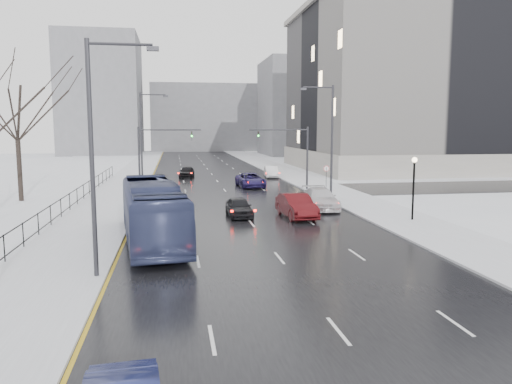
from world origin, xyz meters
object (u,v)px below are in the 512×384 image
streetlight_r_mid (329,137)px  streetlight_l_near (97,147)px  tree_park_e (22,202)px  mast_signal_right (297,150)px  sedan_right_near (296,206)px  sedan_right_far (320,199)px  streetlight_l_far (143,135)px  bus (152,212)px  sedan_right_distant (271,172)px  no_uturn_sign (326,171)px  sedan_center_far (187,172)px  sedan_right_cross (251,180)px  sedan_center_near (239,207)px  mast_signal_left (150,152)px  lamppost_r_mid (414,179)px

streetlight_r_mid → streetlight_l_near: size_ratio=1.00×
tree_park_e → mast_signal_right: tree_park_e is taller
tree_park_e → sedan_right_near: size_ratio=2.62×
mast_signal_right → sedan_right_far: mast_signal_right is taller
streetlight_r_mid → streetlight_l_far: size_ratio=1.00×
streetlight_r_mid → bus: (-14.46, -13.47, -3.86)m
streetlight_l_far → mast_signal_right: 16.07m
sedan_right_far → sedan_right_distant: (0.91, 24.92, -0.07)m
streetlight_l_near → bus: size_ratio=0.81×
streetlight_l_near → sedan_right_far: streetlight_l_near is taller
no_uturn_sign → sedan_center_far: bearing=124.0°
streetlight_l_near → sedan_right_far: bearing=48.2°
sedan_center_far → mast_signal_right: bearing=-46.0°
sedan_right_near → sedan_right_cross: sedan_right_near is taller
sedan_center_near → bus: bearing=-130.8°
tree_park_e → bus: 21.22m
mast_signal_left → sedan_right_distant: size_ratio=1.44×
mast_signal_left → sedan_right_distant: mast_signal_left is taller
bus → sedan_right_far: bus is taller
tree_park_e → streetlight_l_near: (10.03, -24.00, 5.62)m
sedan_right_near → sedan_right_cross: 18.64m
streetlight_r_mid → no_uturn_sign: 5.30m
tree_park_e → sedan_right_distant: 30.61m
mast_signal_right → sedan_center_far: mast_signal_right is taller
streetlight_l_near → mast_signal_right: size_ratio=1.54×
tree_park_e → streetlight_l_near: bearing=-67.3°
sedan_right_cross → sedan_right_far: size_ratio=0.99×
sedan_right_far → sedan_right_cross: bearing=105.5°
streetlight_l_far → no_uturn_sign: (17.37, -8.00, -3.32)m
no_uturn_sign → sedan_right_near: 12.74m
streetlight_l_near → lamppost_r_mid: size_ratio=2.34×
sedan_right_cross → bus: bearing=-114.8°
tree_park_e → streetlight_l_far: streetlight_l_far is taller
tree_park_e → mast_signal_left: size_ratio=2.08×
streetlight_l_near → sedan_center_far: streetlight_l_near is taller
streetlight_l_near → no_uturn_sign: bearing=54.1°
sedan_center_near → sedan_right_cross: bearing=76.8°
bus → sedan_right_far: size_ratio=2.21×
sedan_center_near → no_uturn_sign: bearing=44.9°
no_uturn_sign → sedan_right_distant: (-2.00, 17.07, -1.52)m
lamppost_r_mid → sedan_right_near: size_ratio=0.83×
mast_signal_right → sedan_right_distant: size_ratio=1.44×
streetlight_l_far → bus: bearing=-85.8°
mast_signal_right → sedan_right_cross: (-4.28, 3.33, -3.30)m
streetlight_r_mid → mast_signal_right: bearing=96.0°
bus → sedan_right_near: bearing=25.4°
tree_park_e → streetlight_l_near: streetlight_l_near is taller
sedan_right_far → sedan_center_near: bearing=-156.7°
lamppost_r_mid → bus: size_ratio=0.35×
sedan_right_near → streetlight_l_far: bearing=117.3°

